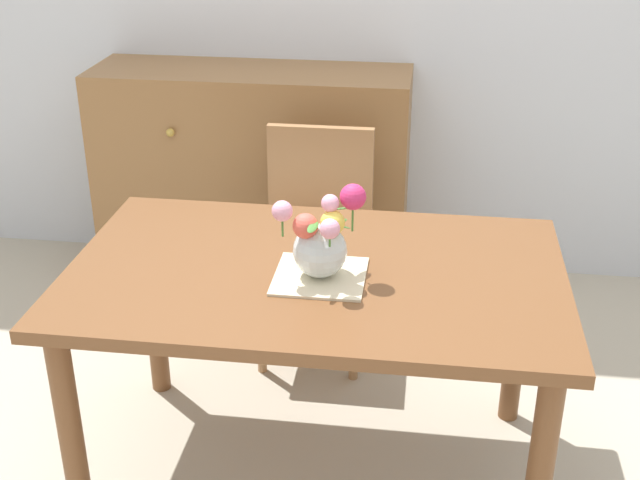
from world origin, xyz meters
TOP-DOWN VIEW (x-y plane):
  - ground_plane at (0.00, 0.00)m, footprint 12.00×12.00m
  - dining_table at (0.00, 0.00)m, footprint 1.46×0.91m
  - chair_far at (-0.11, 0.80)m, footprint 0.42×0.42m
  - dresser at (-0.48, 1.33)m, footprint 1.40×0.47m
  - placemat at (0.02, -0.05)m, footprint 0.26×0.26m
  - flower_vase at (0.03, -0.06)m, footprint 0.26×0.22m

SIDE VIEW (x-z plane):
  - ground_plane at x=0.00m, z-range 0.00..0.00m
  - dresser at x=-0.48m, z-range 0.00..1.00m
  - chair_far at x=-0.11m, z-range 0.07..0.97m
  - dining_table at x=0.00m, z-range 0.28..1.03m
  - placemat at x=0.02m, z-range 0.75..0.76m
  - flower_vase at x=0.03m, z-range 0.74..1.01m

